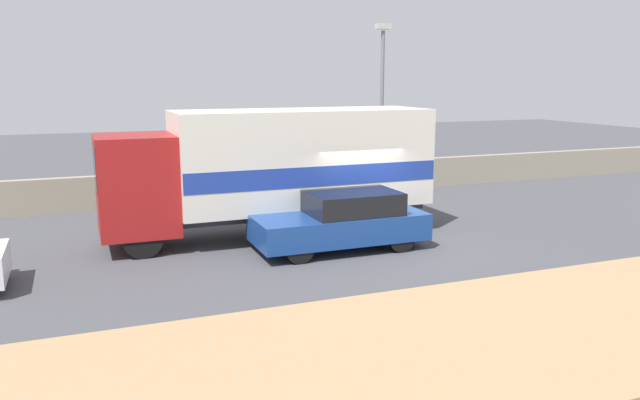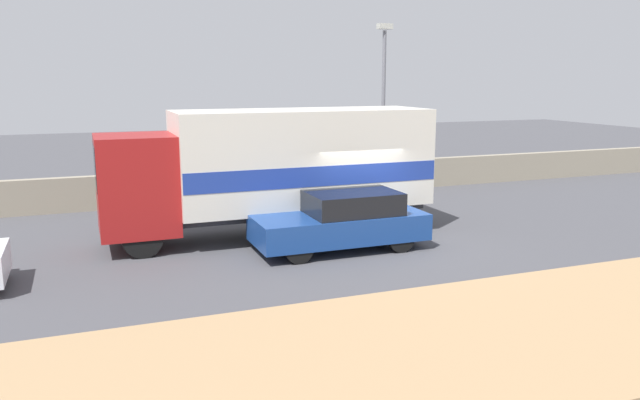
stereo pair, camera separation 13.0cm
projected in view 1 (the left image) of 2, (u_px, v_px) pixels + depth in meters
ground_plane at (372, 245)px, 16.85m from camera, size 80.00×80.00×0.00m
dirt_shoulder_foreground at (524, 328)px, 11.18m from camera, size 60.00×5.24×0.04m
stone_wall_backdrop at (285, 181)px, 23.55m from camera, size 60.00×0.35×1.18m
street_lamp at (382, 97)px, 23.49m from camera, size 0.56×0.28×6.40m
box_truck at (279, 166)px, 17.45m from camera, size 9.15×2.46×3.57m
car_hatchback at (343, 221)px, 16.29m from camera, size 4.50×1.86×1.53m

